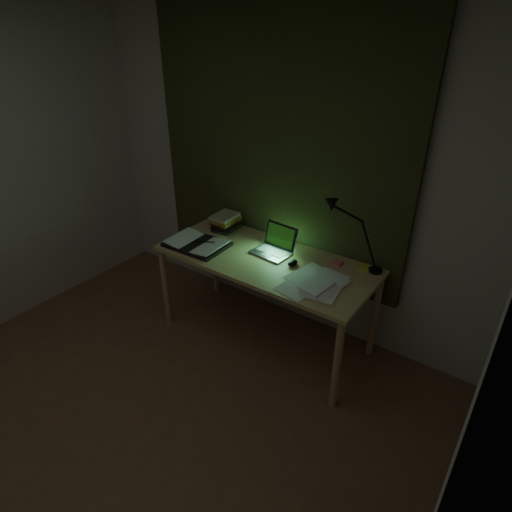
{
  "coord_description": "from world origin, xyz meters",
  "views": [
    {
      "loc": [
        1.75,
        -0.73,
        2.31
      ],
      "look_at": [
        0.2,
        1.44,
        0.82
      ],
      "focal_mm": 30.0,
      "sensor_mm": 36.0,
      "label": 1
    }
  ],
  "objects_px": {
    "book_stack": "(225,222)",
    "desk_lamp": "(380,238)",
    "laptop": "(271,242)",
    "desk": "(265,299)",
    "open_textbook": "(197,244)",
    "loose_papers": "(311,282)"
  },
  "relations": [
    {
      "from": "laptop",
      "to": "desk_lamp",
      "type": "xyz_separation_m",
      "value": [
        0.74,
        0.21,
        0.16
      ]
    },
    {
      "from": "laptop",
      "to": "book_stack",
      "type": "distance_m",
      "value": 0.56
    },
    {
      "from": "desk",
      "to": "book_stack",
      "type": "distance_m",
      "value": 0.74
    },
    {
      "from": "desk",
      "to": "desk_lamp",
      "type": "xyz_separation_m",
      "value": [
        0.74,
        0.29,
        0.64
      ]
    },
    {
      "from": "book_stack",
      "to": "loose_papers",
      "type": "relative_size",
      "value": 0.59
    },
    {
      "from": "book_stack",
      "to": "desk_lamp",
      "type": "relative_size",
      "value": 0.42
    },
    {
      "from": "laptop",
      "to": "desk",
      "type": "bearing_deg",
      "value": -82.93
    },
    {
      "from": "laptop",
      "to": "desk_lamp",
      "type": "relative_size",
      "value": 0.6
    },
    {
      "from": "open_textbook",
      "to": "book_stack",
      "type": "relative_size",
      "value": 2.09
    },
    {
      "from": "desk",
      "to": "open_textbook",
      "type": "bearing_deg",
      "value": -164.42
    },
    {
      "from": "loose_papers",
      "to": "book_stack",
      "type": "bearing_deg",
      "value": 162.39
    },
    {
      "from": "open_textbook",
      "to": "loose_papers",
      "type": "distance_m",
      "value": 0.99
    },
    {
      "from": "desk",
      "to": "laptop",
      "type": "distance_m",
      "value": 0.48
    },
    {
      "from": "book_stack",
      "to": "loose_papers",
      "type": "xyz_separation_m",
      "value": [
        1.0,
        -0.32,
        -0.06
      ]
    },
    {
      "from": "laptop",
      "to": "desk_lamp",
      "type": "height_order",
      "value": "desk_lamp"
    },
    {
      "from": "open_textbook",
      "to": "laptop",
      "type": "bearing_deg",
      "value": 20.58
    },
    {
      "from": "desk",
      "to": "open_textbook",
      "type": "distance_m",
      "value": 0.69
    },
    {
      "from": "desk",
      "to": "book_stack",
      "type": "height_order",
      "value": "book_stack"
    },
    {
      "from": "laptop",
      "to": "loose_papers",
      "type": "relative_size",
      "value": 0.85
    },
    {
      "from": "book_stack",
      "to": "loose_papers",
      "type": "height_order",
      "value": "book_stack"
    },
    {
      "from": "book_stack",
      "to": "desk_lamp",
      "type": "bearing_deg",
      "value": 3.69
    },
    {
      "from": "loose_papers",
      "to": "desk_lamp",
      "type": "relative_size",
      "value": 0.71
    }
  ]
}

